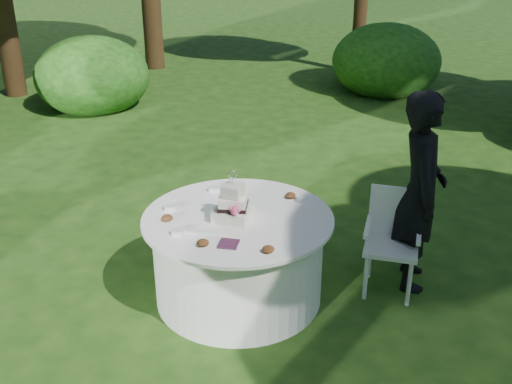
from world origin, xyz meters
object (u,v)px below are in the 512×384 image
napkins (229,244)px  chair (393,233)px  table (238,257)px  guest (420,192)px  cake (233,206)px

napkins → chair: (1.23, 0.88, -0.26)m
napkins → chair: chair is taller
table → guest: bearing=20.1°
napkins → guest: (1.43, 1.00, 0.09)m
table → cake: 0.50m
cake → table: bearing=60.6°
cake → guest: bearing=21.3°
chair → napkins: bearing=-144.6°
guest → chair: guest is taller
guest → chair: (-0.19, -0.12, -0.35)m
napkins → chair: bearing=35.4°
guest → chair: size_ratio=1.93×
guest → cake: bearing=109.7°
guest → cake: size_ratio=4.19×
napkins → cake: bearing=97.7°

